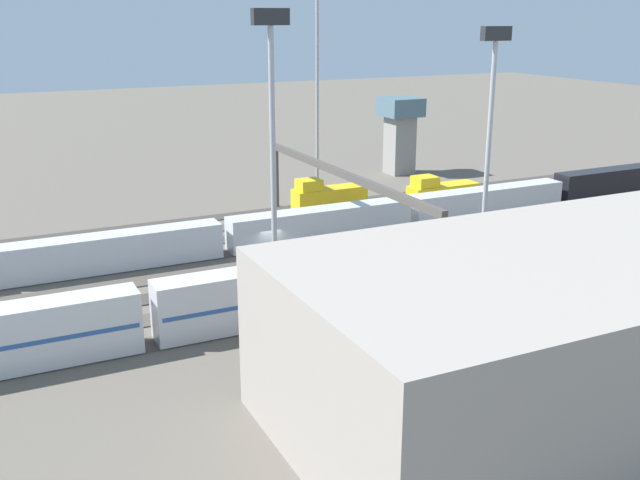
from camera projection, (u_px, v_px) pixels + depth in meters
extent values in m
plane|color=#60594F|center=(274.00, 254.00, 82.49)|extent=(400.00, 400.00, 0.00)
cube|color=#3D3833|center=(224.00, 217.00, 97.53)|extent=(140.00, 2.80, 0.12)
cube|color=#4C443D|center=(237.00, 226.00, 93.23)|extent=(140.00, 2.80, 0.12)
cube|color=#3D3833|center=(251.00, 236.00, 88.92)|extent=(140.00, 2.80, 0.12)
cube|color=#4C443D|center=(266.00, 248.00, 84.62)|extent=(140.00, 2.80, 0.12)
cube|color=#4C443D|center=(283.00, 260.00, 80.32)|extent=(140.00, 2.80, 0.12)
cube|color=#3D3833|center=(302.00, 274.00, 76.01)|extent=(140.00, 2.80, 0.12)
cube|color=#4C443D|center=(323.00, 290.00, 71.71)|extent=(140.00, 2.80, 0.12)
cube|color=#4C443D|center=(347.00, 307.00, 67.41)|extent=(140.00, 2.80, 0.12)
cube|color=silver|center=(506.00, 254.00, 74.15)|extent=(23.00, 3.00, 5.00)
cube|color=#285193|center=(506.00, 259.00, 74.31)|extent=(22.40, 3.06, 0.36)
cube|color=silver|center=(285.00, 292.00, 64.10)|extent=(23.00, 3.00, 5.00)
cube|color=#285193|center=(285.00, 292.00, 64.12)|extent=(22.40, 3.06, 0.36)
cube|color=gold|center=(330.00, 201.00, 98.13)|extent=(10.00, 3.00, 3.60)
cube|color=gold|center=(309.00, 185.00, 96.14)|extent=(3.00, 2.70, 1.40)
cube|color=gold|center=(443.00, 197.00, 99.93)|extent=(10.00, 3.00, 3.60)
cube|color=gold|center=(425.00, 181.00, 97.95)|extent=(3.00, 2.70, 1.40)
cube|color=black|center=(608.00, 184.00, 105.96)|extent=(18.00, 3.00, 4.40)
cube|color=silver|center=(487.00, 202.00, 97.04)|extent=(23.00, 3.00, 3.80)
cube|color=silver|center=(322.00, 224.00, 86.98)|extent=(23.00, 3.00, 3.80)
cube|color=silver|center=(113.00, 251.00, 76.93)|extent=(23.00, 3.00, 3.80)
cylinder|color=#9EA0A5|center=(317.00, 91.00, 101.83)|extent=(0.44, 0.44, 31.05)
cylinder|color=#9EA0A5|center=(486.00, 177.00, 65.80)|extent=(0.44, 0.44, 23.59)
cube|color=#262628|center=(496.00, 33.00, 62.15)|extent=(2.80, 0.70, 1.20)
cylinder|color=#9EA0A5|center=(274.00, 193.00, 57.10)|extent=(0.44, 0.44, 24.99)
cube|color=#262628|center=(270.00, 17.00, 53.24)|extent=(2.80, 0.70, 1.20)
cylinder|color=#4C4742|center=(277.00, 178.00, 101.72)|extent=(0.50, 0.50, 8.00)
cylinder|color=#4C4742|center=(440.00, 260.00, 67.98)|extent=(0.50, 0.50, 8.00)
cube|color=#4C4742|center=(343.00, 174.00, 83.56)|extent=(0.70, 40.00, 0.80)
cube|color=gray|center=(400.00, 145.00, 122.84)|extent=(4.00, 4.00, 9.63)
cube|color=slate|center=(401.00, 107.00, 120.98)|extent=(6.00, 6.00, 3.00)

